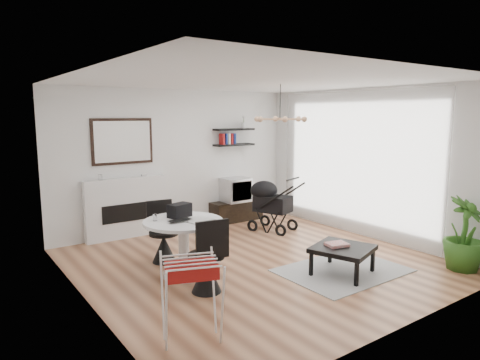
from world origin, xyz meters
TOP-DOWN VIEW (x-y plane):
  - floor at (0.00, 0.00)m, footprint 5.00×5.00m
  - ceiling at (0.00, 0.00)m, footprint 5.00×5.00m
  - wall_back at (0.00, 2.50)m, footprint 5.00×0.00m
  - wall_left at (-2.50, 0.00)m, footprint 0.00×5.00m
  - wall_right at (2.50, 0.00)m, footprint 0.00×5.00m
  - sheer_curtain at (2.40, 0.20)m, footprint 0.04×3.60m
  - fireplace at (-1.10, 2.42)m, footprint 1.50×0.17m
  - shelf_lower at (1.24, 2.37)m, footprint 0.90×0.25m
  - shelf_upper at (1.24, 2.37)m, footprint 0.90×0.25m
  - pendant_lamp at (0.70, 0.30)m, footprint 0.90×0.90m
  - tv_console at (1.24, 2.29)m, footprint 1.13×0.39m
  - crt_tv at (1.22, 2.29)m, footprint 0.57×0.50m
  - dining_table at (-1.16, 0.13)m, footprint 1.09×1.09m
  - laptop at (-1.23, 0.04)m, footprint 0.34×0.24m
  - black_bag at (-1.11, 0.33)m, footprint 0.36×0.27m
  - newspaper at (-1.00, 0.01)m, footprint 0.44×0.39m
  - drinking_glass at (-1.48, 0.33)m, footprint 0.06×0.06m
  - chair_far at (-1.13, 0.84)m, footprint 0.45×0.47m
  - chair_near at (-1.18, -0.53)m, footprint 0.48×0.49m
  - drying_rack at (-1.92, -1.46)m, footprint 0.71×0.69m
  - stroller at (1.35, 1.30)m, footprint 0.81×0.98m
  - rug at (0.79, -1.02)m, footprint 1.75×1.26m
  - coffee_table at (0.68, -1.09)m, footprint 0.96×0.96m
  - magazines at (0.64, -1.02)m, footprint 0.33×0.29m
  - potted_plant at (2.25, -1.98)m, footprint 0.66×0.66m

SIDE VIEW (x-z plane):
  - floor at x=0.00m, z-range 0.00..0.00m
  - rug at x=0.79m, z-range 0.00..0.01m
  - tv_console at x=1.24m, z-range 0.00..0.42m
  - chair_far at x=-1.13m, z-range -0.17..0.75m
  - chair_near at x=-1.18m, z-range -0.18..0.79m
  - coffee_table at x=0.68m, z-range 0.16..0.55m
  - magazines at x=0.64m, z-range 0.40..0.44m
  - drying_rack at x=-1.92m, z-range 0.02..0.87m
  - stroller at x=1.35m, z-range -0.08..1.00m
  - dining_table at x=-1.16m, z-range 0.13..0.92m
  - potted_plant at x=2.25m, z-range 0.00..1.05m
  - crt_tv at x=1.22m, z-range 0.42..0.92m
  - fireplace at x=-1.10m, z-range -0.39..1.77m
  - newspaper at x=-1.00m, z-range 0.80..0.81m
  - laptop at x=-1.23m, z-range 0.80..0.82m
  - drinking_glass at x=-1.48m, z-range 0.80..0.89m
  - black_bag at x=-1.11m, z-range 0.80..0.99m
  - wall_back at x=0.00m, z-range -1.15..3.85m
  - wall_left at x=-2.50m, z-range -1.15..3.85m
  - wall_right at x=2.50m, z-range -1.15..3.85m
  - sheer_curtain at x=2.40m, z-range 0.05..2.65m
  - shelf_lower at x=1.24m, z-range 1.58..1.62m
  - shelf_upper at x=1.24m, z-range 1.90..1.94m
  - pendant_lamp at x=0.70m, z-range 2.10..2.20m
  - ceiling at x=0.00m, z-range 2.70..2.70m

